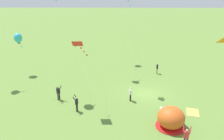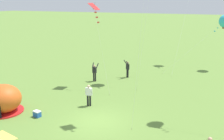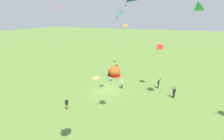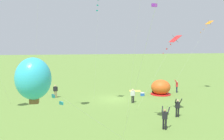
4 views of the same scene
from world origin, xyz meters
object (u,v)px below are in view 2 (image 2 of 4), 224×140
object	(u,v)px
cooler_box	(37,114)
kite_cyan	(224,21)
person_strolling	(95,72)
person_near_tent	(89,94)
popup_tent	(3,99)
person_arms_raised	(127,68)
kite_red	(95,9)

from	to	relation	value
cooler_box	kite_cyan	world-z (taller)	kite_cyan
cooler_box	kite_cyan	bearing A→B (deg)	60.02
person_strolling	person_near_tent	distance (m)	6.49
popup_tent	person_arms_raised	xyz separation A→B (m)	(5.31, 12.15, 0.00)
person_strolling	person_arms_raised	distance (m)	3.71
kite_cyan	cooler_box	bearing A→B (deg)	-119.98
kite_red	kite_cyan	xyz separation A→B (m)	(11.21, 11.15, -1.58)
person_strolling	popup_tent	bearing A→B (deg)	-105.85
popup_tent	kite_red	size ratio (longest dim) A/B	0.36
person_arms_raised	person_near_tent	distance (m)	8.60
popup_tent	kite_cyan	distance (m)	25.16
popup_tent	person_near_tent	xyz separation A→B (m)	(5.26, 3.55, -0.03)
person_near_tent	kite_cyan	bearing A→B (deg)	61.49
popup_tent	person_strolling	size ratio (longest dim) A/B	1.49
person_strolling	person_near_tent	world-z (taller)	person_strolling
cooler_box	popup_tent	bearing A→B (deg)	-174.13
popup_tent	cooler_box	distance (m)	2.94
kite_red	person_strolling	bearing A→B (deg)	126.89
kite_red	popup_tent	bearing A→B (deg)	-108.83
popup_tent	kite_cyan	bearing A→B (deg)	54.69
person_near_tent	popup_tent	bearing A→B (deg)	-145.97
cooler_box	person_strolling	distance (m)	9.26
popup_tent	cooler_box	size ratio (longest dim) A/B	4.72
popup_tent	person_strolling	distance (m)	9.89
person_arms_raised	kite_cyan	bearing A→B (deg)	41.80
cooler_box	kite_red	distance (m)	11.22
person_strolling	kite_cyan	xyz separation A→B (m)	(11.59, 10.66, 4.69)
person_arms_raised	person_near_tent	xyz separation A→B (m)	(-0.06, -8.60, -0.03)
cooler_box	person_arms_raised	bearing A→B (deg)	78.11
person_strolling	kite_red	size ratio (longest dim) A/B	0.24
person_near_tent	person_arms_raised	bearing A→B (deg)	89.63
cooler_box	person_arms_raised	size ratio (longest dim) A/B	0.32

